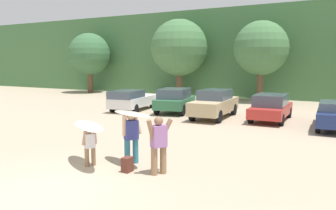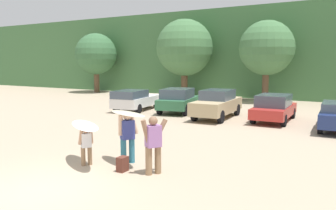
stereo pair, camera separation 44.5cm
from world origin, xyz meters
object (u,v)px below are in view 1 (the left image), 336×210
object	(u,v)px
person_child	(90,144)
surfboard_cream	(131,114)
parked_car_tan	(214,103)
parked_car_red	(271,107)
parked_car_forest_green	(175,100)
person_companion	(159,142)
parked_car_white	(132,99)
backpack_dropped	(127,164)
surfboard_white	(88,126)
person_adult	(131,135)

from	to	relation	value
person_child	surfboard_cream	size ratio (longest dim) A/B	0.64
parked_car_tan	parked_car_red	size ratio (longest dim) A/B	1.08
parked_car_forest_green	person_companion	bearing A→B (deg)	-166.57
person_child	person_companion	world-z (taller)	person_companion
parked_car_white	backpack_dropped	world-z (taller)	parked_car_white
parked_car_tan	person_companion	xyz separation A→B (m)	(2.21, -10.46, 0.11)
parked_car_white	parked_car_forest_green	world-z (taller)	parked_car_forest_green
surfboard_cream	surfboard_white	size ratio (longest dim) A/B	0.86
person_companion	parked_car_forest_green	bearing A→B (deg)	-31.59
parked_car_tan	parked_car_forest_green	bearing A→B (deg)	73.36
person_companion	backpack_dropped	bearing A→B (deg)	48.90
parked_car_white	parked_car_tan	size ratio (longest dim) A/B	0.96
surfboard_cream	person_companion	bearing A→B (deg)	-175.72
parked_car_forest_green	person_companion	world-z (taller)	person_companion
person_adult	parked_car_white	bearing A→B (deg)	-22.18
person_adult	surfboard_cream	bearing A→B (deg)	163.53
parked_car_tan	parked_car_red	bearing A→B (deg)	-82.38
parked_car_white	surfboard_white	distance (m)	12.50
person_child	parked_car_tan	bearing A→B (deg)	-57.25
parked_car_tan	surfboard_white	world-z (taller)	parked_car_tan
parked_car_red	person_adult	bearing A→B (deg)	166.48
parked_car_white	surfboard_cream	bearing A→B (deg)	-153.72
parked_car_red	person_adult	xyz separation A→B (m)	(-2.28, -10.54, 0.17)
parked_car_forest_green	surfboard_white	bearing A→B (deg)	-177.63
person_child	surfboard_cream	distance (m)	1.64
parked_car_tan	person_child	xyz separation A→B (m)	(-0.11, -10.81, -0.16)
surfboard_cream	person_child	bearing A→B (deg)	55.15
parked_car_white	parked_car_red	size ratio (longest dim) A/B	1.04
parked_car_white	surfboard_cream	size ratio (longest dim) A/B	2.41
parked_car_white	parked_car_tan	xyz separation A→B (m)	(6.08, -0.18, 0.10)
parked_car_red	surfboard_white	xyz separation A→B (m)	(-3.33, -11.39, 0.51)
person_adult	backpack_dropped	xyz separation A→B (m)	(0.37, -0.76, -0.73)
person_adult	backpack_dropped	size ratio (longest dim) A/B	3.74
parked_car_forest_green	parked_car_tan	bearing A→B (deg)	-115.61
parked_car_white	parked_car_forest_green	xyz separation A→B (m)	(3.03, 0.58, 0.09)
person_child	person_companion	bearing A→B (deg)	-138.15
parked_car_forest_green	person_child	distance (m)	11.93
person_adult	backpack_dropped	world-z (taller)	person_adult
backpack_dropped	person_child	bearing A→B (deg)	-176.47
parked_car_tan	surfboard_cream	world-z (taller)	surfboard_cream
person_child	surfboard_white	distance (m)	0.60
person_adult	person_child	world-z (taller)	person_adult
person_companion	backpack_dropped	distance (m)	1.23
parked_car_red	surfboard_white	size ratio (longest dim) A/B	1.99
parked_car_white	surfboard_white	size ratio (longest dim) A/B	2.07
person_adult	parked_car_red	bearing A→B (deg)	-68.86
person_companion	parked_car_tan	bearing A→B (deg)	-44.76
person_companion	person_adult	bearing A→B (deg)	12.53
surfboard_white	backpack_dropped	xyz separation A→B (m)	(1.42, 0.09, -1.07)
backpack_dropped	surfboard_white	bearing A→B (deg)	-176.47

